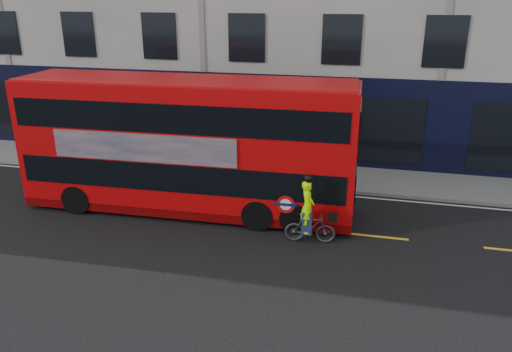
% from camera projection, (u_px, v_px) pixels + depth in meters
% --- Properties ---
extents(ground, '(120.00, 120.00, 0.00)m').
position_uv_depth(ground, '(127.00, 231.00, 16.23)').
color(ground, black).
rests_on(ground, ground).
extents(pavement, '(60.00, 3.00, 0.12)m').
position_uv_depth(pavement, '(196.00, 166.00, 22.14)').
color(pavement, gray).
rests_on(pavement, ground).
extents(kerb, '(60.00, 0.12, 0.13)m').
position_uv_depth(kerb, '(183.00, 177.00, 20.77)').
color(kerb, slate).
rests_on(kerb, ground).
extents(road_edge_line, '(58.00, 0.10, 0.01)m').
position_uv_depth(road_edge_line, '(181.00, 181.00, 20.52)').
color(road_edge_line, silver).
rests_on(road_edge_line, ground).
extents(lane_dashes, '(58.00, 0.12, 0.01)m').
position_uv_depth(lane_dashes, '(147.00, 212.00, 17.60)').
color(lane_dashes, yellow).
rests_on(lane_dashes, ground).
extents(bus, '(11.59, 2.96, 4.64)m').
position_uv_depth(bus, '(189.00, 145.00, 17.11)').
color(bus, red).
rests_on(bus, ground).
extents(cyclist, '(1.62, 0.64, 2.23)m').
position_uv_depth(cyclist, '(309.00, 220.00, 15.28)').
color(cyclist, '#414446').
rests_on(cyclist, ground).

